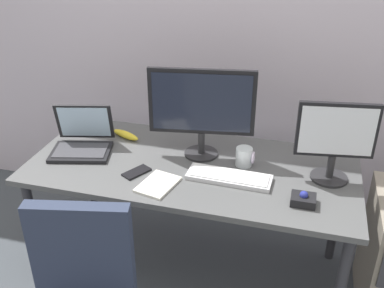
% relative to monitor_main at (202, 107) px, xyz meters
% --- Properties ---
extents(ground_plane, '(8.00, 8.00, 0.00)m').
position_rel_monitor_main_xyz_m(ground_plane, '(-0.02, -0.11, -0.99)').
color(ground_plane, '#42484E').
extents(back_wall, '(6.00, 0.10, 2.80)m').
position_rel_monitor_main_xyz_m(back_wall, '(-0.02, 0.62, 0.41)').
color(back_wall, '#BEB4C3').
rests_on(back_wall, ground).
extents(desk, '(1.67, 0.77, 0.72)m').
position_rel_monitor_main_xyz_m(desk, '(-0.02, -0.11, -0.35)').
color(desk, '#4F5152').
rests_on(desk, ground).
extents(monitor_main, '(0.54, 0.18, 0.48)m').
position_rel_monitor_main_xyz_m(monitor_main, '(0.00, 0.00, 0.00)').
color(monitor_main, '#262628').
rests_on(monitor_main, desk).
extents(monitor_side, '(0.37, 0.18, 0.40)m').
position_rel_monitor_main_xyz_m(monitor_side, '(0.66, -0.07, -0.05)').
color(monitor_side, '#262628').
rests_on(monitor_side, desk).
extents(keyboard, '(0.41, 0.15, 0.03)m').
position_rel_monitor_main_xyz_m(keyboard, '(0.19, -0.20, -0.26)').
color(keyboard, silver).
rests_on(keyboard, desk).
extents(laptop, '(0.37, 0.34, 0.24)m').
position_rel_monitor_main_xyz_m(laptop, '(-0.63, -0.11, -0.22)').
color(laptop, black).
rests_on(laptop, desk).
extents(trackball_mouse, '(0.11, 0.09, 0.07)m').
position_rel_monitor_main_xyz_m(trackball_mouse, '(0.55, -0.31, -0.25)').
color(trackball_mouse, black).
rests_on(trackball_mouse, desk).
extents(coffee_mug, '(0.09, 0.08, 0.10)m').
position_rel_monitor_main_xyz_m(coffee_mug, '(0.24, -0.05, -0.23)').
color(coffee_mug, silver).
rests_on(coffee_mug, desk).
extents(paper_notepad, '(0.19, 0.24, 0.01)m').
position_rel_monitor_main_xyz_m(paper_notepad, '(-0.12, -0.34, -0.27)').
color(paper_notepad, white).
rests_on(paper_notepad, desk).
extents(cell_phone, '(0.13, 0.16, 0.01)m').
position_rel_monitor_main_xyz_m(cell_phone, '(-0.26, -0.27, -0.27)').
color(cell_phone, black).
rests_on(cell_phone, desk).
extents(banana, '(0.19, 0.11, 0.04)m').
position_rel_monitor_main_xyz_m(banana, '(-0.46, 0.08, -0.26)').
color(banana, yellow).
rests_on(banana, desk).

